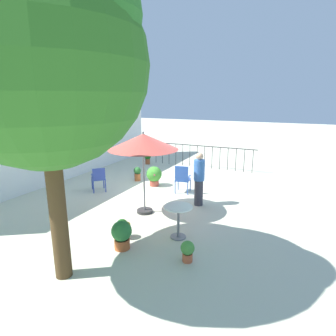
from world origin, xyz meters
The scene contains 15 objects.
ground_plane centered at (0.00, 0.00, 0.00)m, with size 60.00×60.00×0.00m, color beige.
villa_facade centered at (0.00, 4.26, 2.17)m, with size 11.27×0.30×4.35m, color white.
terrace_railing centered at (3.92, 0.00, 0.68)m, with size 0.03×4.96×1.01m.
shade_tree centered at (-4.74, -0.33, 3.64)m, with size 3.39×3.23×5.23m.
patio_umbrella_0 centered at (-1.68, -0.26, 1.98)m, with size 1.87×1.87×2.27m.
cafe_table_0 centered at (-2.62, -1.68, 0.53)m, with size 0.65×0.65×0.76m.
patio_chair_0 centered at (0.28, -0.59, 0.54)m, with size 0.52×0.53×0.95m.
patio_chair_1 centered at (-0.77, 2.04, 0.49)m, with size 0.64×0.64×0.84m.
potted_plant_0 centered at (-3.57, -0.80, 0.34)m, with size 0.44×0.44×0.62m.
potted_plant_1 centered at (0.58, 0.64, 0.40)m, with size 0.55×0.55×0.72m.
potted_plant_2 centered at (-3.19, -0.54, 0.25)m, with size 0.27×0.28×0.46m.
potted_plant_3 centered at (-3.43, -2.23, 0.24)m, with size 0.28×0.28×0.43m.
potted_plant_4 centered at (3.48, 2.52, 0.30)m, with size 0.31×0.31×0.53m.
potted_plant_5 centered at (0.89, 1.52, 0.29)m, with size 0.28×0.28×0.54m.
standing_person centered at (-0.50, -1.44, 0.81)m, with size 0.43×0.43×1.59m.
Camera 1 is at (-8.04, -3.97, 3.14)m, focal length 30.03 mm.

